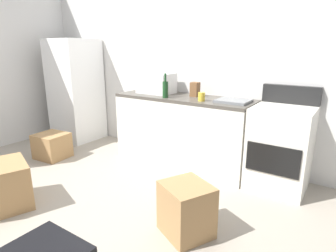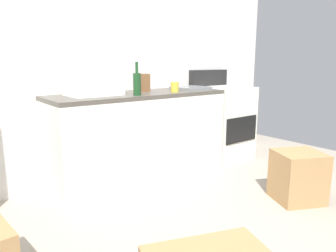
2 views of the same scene
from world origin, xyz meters
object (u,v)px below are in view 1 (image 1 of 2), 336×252
wine_bottle (165,89)px  knife_block (195,89)px  refrigerator (76,90)px  stove_oven (280,147)px  cardboard_box_small (2,186)px  microwave (156,83)px  cardboard_box_large (52,146)px  cardboard_box_medium (186,209)px  coffee_mug (202,97)px

wine_bottle → knife_block: size_ratio=1.67×
refrigerator → stove_oven: bearing=1.0°
stove_oven → cardboard_box_small: stove_oven is taller
refrigerator → cardboard_box_small: size_ratio=3.18×
refrigerator → wine_bottle: (1.90, -0.15, 0.19)m
wine_bottle → knife_block: 0.39m
microwave → knife_block: microwave is taller
refrigerator → knife_block: refrigerator is taller
cardboard_box_large → cardboard_box_small: bearing=-54.7°
wine_bottle → cardboard_box_medium: size_ratio=0.68×
cardboard_box_small → refrigerator: bearing=122.1°
microwave → cardboard_box_medium: (1.26, -1.32, -0.82)m
stove_oven → cardboard_box_large: 2.98m
cardboard_box_medium → cardboard_box_large: bearing=170.4°
microwave → cardboard_box_medium: microwave is taller
knife_block → coffee_mug: bearing=-47.6°
stove_oven → cardboard_box_medium: 1.37m
stove_oven → coffee_mug: (-0.89, -0.16, 0.48)m
cardboard_box_medium → refrigerator: bearing=156.7°
wine_bottle → knife_block: (0.26, 0.29, -0.02)m
wine_bottle → knife_block: bearing=47.8°
refrigerator → cardboard_box_medium: bearing=-23.3°
knife_block → cardboard_box_large: 2.14m
wine_bottle → cardboard_box_small: wine_bottle is taller
stove_oven → coffee_mug: 1.02m
coffee_mug → cardboard_box_medium: coffee_mug is taller
coffee_mug → knife_block: 0.33m
coffee_mug → stove_oven: bearing=9.9°
stove_oven → microwave: 1.77m
knife_block → cardboard_box_medium: knife_block is taller
knife_block → cardboard_box_large: knife_block is taller
refrigerator → stove_oven: 3.29m
microwave → coffee_mug: (0.79, -0.19, -0.09)m
refrigerator → cardboard_box_large: 1.13m
cardboard_box_large → refrigerator: bearing=117.8°
wine_bottle → coffee_mug: (0.48, 0.05, -0.06)m
knife_block → cardboard_box_small: knife_block is taller
microwave → cardboard_box_small: microwave is taller
coffee_mug → cardboard_box_small: coffee_mug is taller
microwave → wine_bottle: 0.40m
knife_block → cardboard_box_small: size_ratio=0.35×
microwave → coffee_mug: size_ratio=4.60×
microwave → cardboard_box_small: size_ratio=0.89×
cardboard_box_medium → knife_block: bearing=116.8°
microwave → cardboard_box_large: bearing=-141.8°
wine_bottle → stove_oven: bearing=8.4°
cardboard_box_small → cardboard_box_medium: bearing=20.5°
microwave → cardboard_box_small: bearing=-102.2°
coffee_mug → cardboard_box_medium: (0.47, -1.13, -0.73)m
stove_oven → cardboard_box_small: (-2.10, -1.91, -0.25)m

